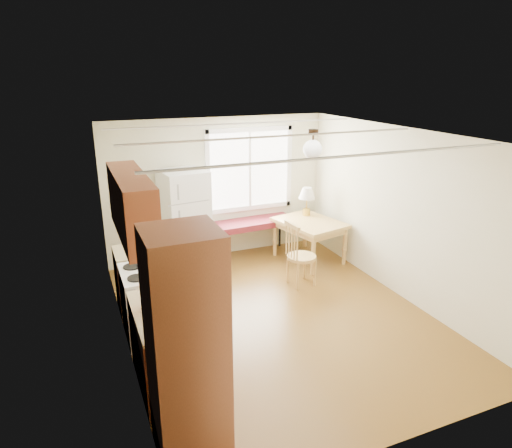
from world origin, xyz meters
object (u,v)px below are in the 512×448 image
bench (255,224)px  dining_table (310,227)px  refrigerator (185,220)px  chair (296,250)px

bench → dining_table: 1.00m
refrigerator → chair: (1.41, -1.36, -0.26)m
dining_table → chair: chair is taller
dining_table → refrigerator: bearing=153.1°
bench → dining_table: (0.79, -0.62, 0.04)m
bench → chair: 1.47m
refrigerator → dining_table: size_ratio=1.27×
refrigerator → bench: refrigerator is taller
chair → refrigerator: bearing=132.6°
refrigerator → chair: refrigerator is taller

